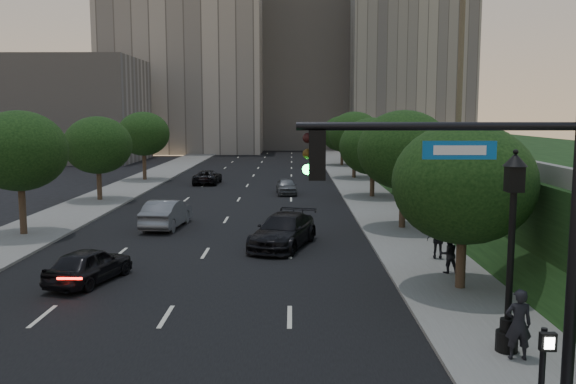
{
  "coord_description": "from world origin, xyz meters",
  "views": [
    {
      "loc": [
        4.07,
        -13.95,
        6.54
      ],
      "look_at": [
        3.92,
        8.79,
        3.6
      ],
      "focal_mm": 38.0,
      "sensor_mm": 36.0,
      "label": 1
    }
  ],
  "objects_px": {
    "street_lamp": "(510,261)",
    "sedan_far_right": "(286,186)",
    "pedestrian_c": "(439,240)",
    "sedan_near_right": "(283,231)",
    "pedestrian_a": "(518,324)",
    "traffic_signal_mast": "(518,262)",
    "sedan_mid_left": "(166,214)",
    "pedestrian_b": "(449,254)",
    "sedan_far_left": "(208,177)",
    "sedan_near_left": "(89,265)"
  },
  "relations": [
    {
      "from": "traffic_signal_mast",
      "to": "sedan_near_left",
      "type": "relative_size",
      "value": 1.68
    },
    {
      "from": "street_lamp",
      "to": "sedan_far_right",
      "type": "distance_m",
      "value": 33.97
    },
    {
      "from": "street_lamp",
      "to": "pedestrian_a",
      "type": "height_order",
      "value": "street_lamp"
    },
    {
      "from": "pedestrian_b",
      "to": "pedestrian_c",
      "type": "distance_m",
      "value": 2.43
    },
    {
      "from": "traffic_signal_mast",
      "to": "sedan_mid_left",
      "type": "relative_size",
      "value": 1.4
    },
    {
      "from": "sedan_far_right",
      "to": "sedan_near_right",
      "type": "bearing_deg",
      "value": -94.24
    },
    {
      "from": "pedestrian_a",
      "to": "sedan_far_left",
      "type": "bearing_deg",
      "value": -67.31
    },
    {
      "from": "street_lamp",
      "to": "sedan_far_right",
      "type": "xyz_separation_m",
      "value": [
        -6.28,
        33.32,
        -1.97
      ]
    },
    {
      "from": "street_lamp",
      "to": "pedestrian_b",
      "type": "relative_size",
      "value": 3.66
    },
    {
      "from": "sedan_near_right",
      "to": "pedestrian_b",
      "type": "height_order",
      "value": "pedestrian_b"
    },
    {
      "from": "sedan_mid_left",
      "to": "sedan_far_right",
      "type": "bearing_deg",
      "value": -109.38
    },
    {
      "from": "pedestrian_a",
      "to": "pedestrian_b",
      "type": "height_order",
      "value": "pedestrian_a"
    },
    {
      "from": "traffic_signal_mast",
      "to": "sedan_near_left",
      "type": "xyz_separation_m",
      "value": [
        -12.25,
        11.4,
        -2.96
      ]
    },
    {
      "from": "sedan_far_right",
      "to": "pedestrian_a",
      "type": "xyz_separation_m",
      "value": [
        6.37,
        -33.86,
        0.43
      ]
    },
    {
      "from": "street_lamp",
      "to": "pedestrian_c",
      "type": "bearing_deg",
      "value": 86.4
    },
    {
      "from": "sedan_far_left",
      "to": "sedan_far_right",
      "type": "bearing_deg",
      "value": 138.47
    },
    {
      "from": "street_lamp",
      "to": "pedestrian_a",
      "type": "distance_m",
      "value": 1.64
    },
    {
      "from": "pedestrian_b",
      "to": "sedan_far_right",
      "type": "bearing_deg",
      "value": -81.53
    },
    {
      "from": "sedan_far_right",
      "to": "pedestrian_c",
      "type": "bearing_deg",
      "value": -77.35
    },
    {
      "from": "traffic_signal_mast",
      "to": "street_lamp",
      "type": "height_order",
      "value": "traffic_signal_mast"
    },
    {
      "from": "sedan_near_right",
      "to": "pedestrian_b",
      "type": "xyz_separation_m",
      "value": [
        6.74,
        -5.38,
        0.11
      ]
    },
    {
      "from": "street_lamp",
      "to": "pedestrian_c",
      "type": "distance_m",
      "value": 10.74
    },
    {
      "from": "sedan_mid_left",
      "to": "pedestrian_a",
      "type": "distance_m",
      "value": 23.21
    },
    {
      "from": "sedan_near_left",
      "to": "traffic_signal_mast",
      "type": "bearing_deg",
      "value": 153.15
    },
    {
      "from": "traffic_signal_mast",
      "to": "sedan_near_right",
      "type": "xyz_separation_m",
      "value": [
        -4.81,
        17.83,
        -2.86
      ]
    },
    {
      "from": "street_lamp",
      "to": "sedan_near_right",
      "type": "bearing_deg",
      "value": 114.74
    },
    {
      "from": "sedan_near_right",
      "to": "pedestrian_a",
      "type": "relative_size",
      "value": 2.96
    },
    {
      "from": "sedan_far_left",
      "to": "pedestrian_a",
      "type": "height_order",
      "value": "pedestrian_a"
    },
    {
      "from": "pedestrian_c",
      "to": "pedestrian_a",
      "type": "bearing_deg",
      "value": 97.61
    },
    {
      "from": "sedan_far_left",
      "to": "sedan_far_right",
      "type": "relative_size",
      "value": 1.2
    },
    {
      "from": "street_lamp",
      "to": "sedan_near_left",
      "type": "xyz_separation_m",
      "value": [
        -13.68,
        7.12,
        -1.93
      ]
    },
    {
      "from": "sedan_near_left",
      "to": "pedestrian_b",
      "type": "height_order",
      "value": "pedestrian_b"
    },
    {
      "from": "sedan_far_left",
      "to": "pedestrian_b",
      "type": "bearing_deg",
      "value": 116.23
    },
    {
      "from": "sedan_near_left",
      "to": "sedan_near_right",
      "type": "bearing_deg",
      "value": -123.04
    },
    {
      "from": "street_lamp",
      "to": "sedan_far_left",
      "type": "bearing_deg",
      "value": 108.68
    },
    {
      "from": "traffic_signal_mast",
      "to": "pedestrian_b",
      "type": "xyz_separation_m",
      "value": [
        1.93,
        12.45,
        -2.75
      ]
    },
    {
      "from": "street_lamp",
      "to": "sedan_far_left",
      "type": "xyz_separation_m",
      "value": [
        -13.69,
        40.49,
        -1.98
      ]
    },
    {
      "from": "traffic_signal_mast",
      "to": "sedan_near_right",
      "type": "height_order",
      "value": "traffic_signal_mast"
    },
    {
      "from": "sedan_far_left",
      "to": "sedan_mid_left",
      "type": "bearing_deg",
      "value": 94.25
    },
    {
      "from": "traffic_signal_mast",
      "to": "sedan_near_left",
      "type": "height_order",
      "value": "traffic_signal_mast"
    },
    {
      "from": "sedan_far_right",
      "to": "sedan_far_left",
      "type": "bearing_deg",
      "value": 131.58
    },
    {
      "from": "sedan_near_right",
      "to": "pedestrian_c",
      "type": "xyz_separation_m",
      "value": [
        6.91,
        -2.95,
        0.19
      ]
    },
    {
      "from": "sedan_mid_left",
      "to": "sedan_near_right",
      "type": "bearing_deg",
      "value": 148.56
    },
    {
      "from": "sedan_far_right",
      "to": "pedestrian_a",
      "type": "height_order",
      "value": "pedestrian_a"
    },
    {
      "from": "street_lamp",
      "to": "sedan_near_right",
      "type": "xyz_separation_m",
      "value": [
        -6.24,
        13.55,
        -1.83
      ]
    },
    {
      "from": "sedan_far_left",
      "to": "pedestrian_b",
      "type": "relative_size",
      "value": 3.05
    },
    {
      "from": "pedestrian_c",
      "to": "sedan_mid_left",
      "type": "bearing_deg",
      "value": -19.73
    },
    {
      "from": "sedan_mid_left",
      "to": "pedestrian_b",
      "type": "bearing_deg",
      "value": 147.61
    },
    {
      "from": "pedestrian_b",
      "to": "sedan_near_right",
      "type": "bearing_deg",
      "value": -45.2
    },
    {
      "from": "sedan_far_left",
      "to": "pedestrian_b",
      "type": "height_order",
      "value": "pedestrian_b"
    }
  ]
}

